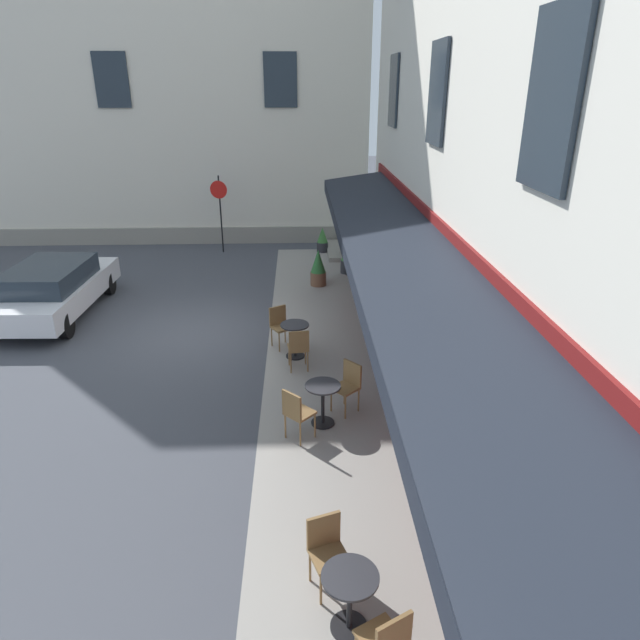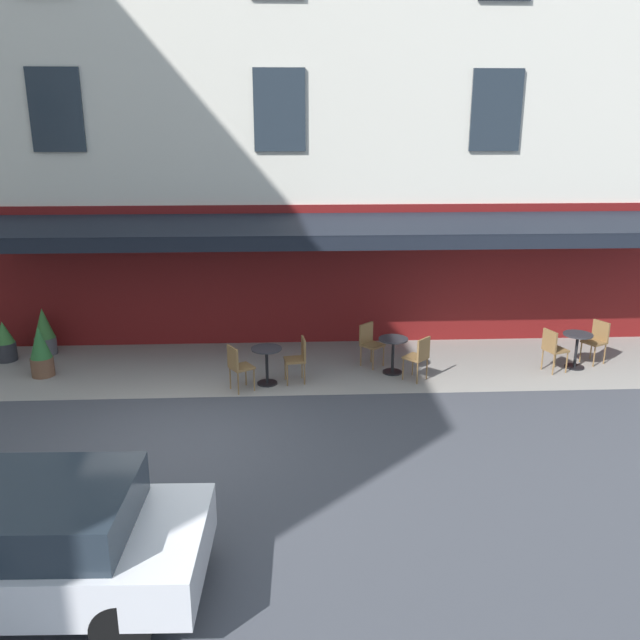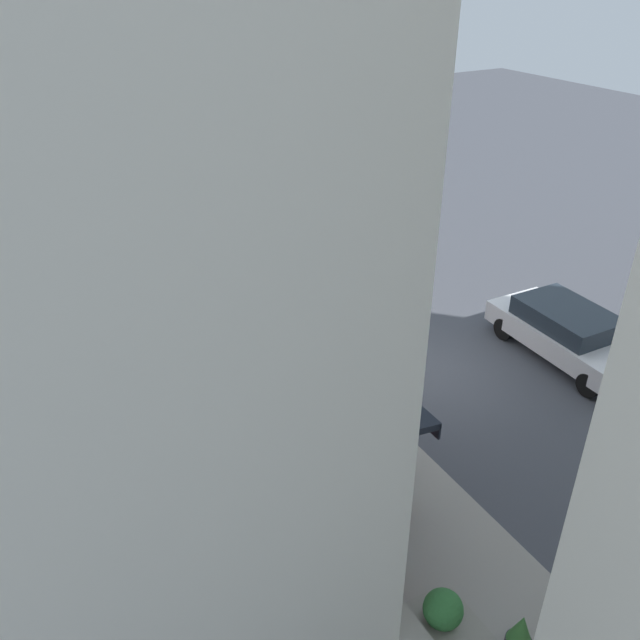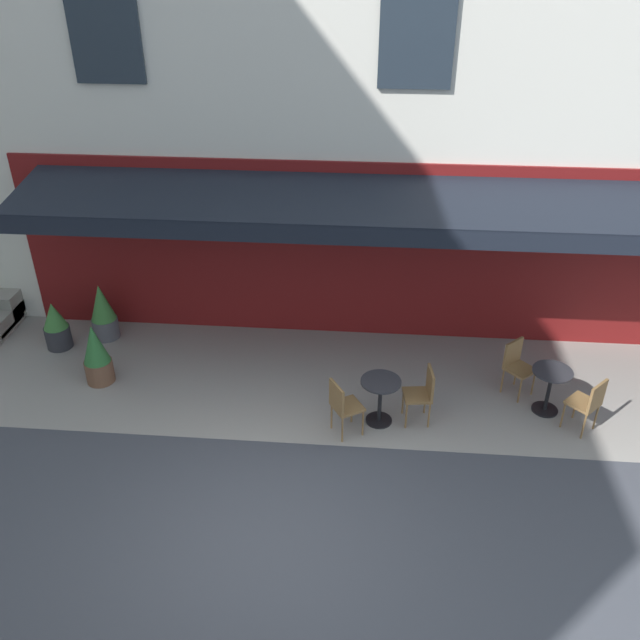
# 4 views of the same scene
# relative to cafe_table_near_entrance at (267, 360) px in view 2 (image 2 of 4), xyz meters

# --- Properties ---
(ground_plane) EXTENTS (70.00, 70.00, 0.00)m
(ground_plane) POSITION_rel_cafe_table_near_entrance_xyz_m (1.36, 2.41, -0.49)
(ground_plane) COLOR #42444C
(sidewalk_cafe_terrace) EXTENTS (20.50, 3.20, 0.01)m
(sidewalk_cafe_terrace) POSITION_rel_cafe_table_near_entrance_xyz_m (-1.89, -0.99, -0.49)
(sidewalk_cafe_terrace) COLOR gray
(sidewalk_cafe_terrace) RESTS_ON ground_plane
(cafe_building_facade) EXTENTS (20.00, 10.70, 15.00)m
(cafe_building_facade) POSITION_rel_cafe_table_near_entrance_xyz_m (-2.64, -7.08, 7.00)
(cafe_building_facade) COLOR silver
(cafe_building_facade) RESTS_ON ground_plane
(cafe_table_near_entrance) EXTENTS (0.60, 0.60, 0.75)m
(cafe_table_near_entrance) POSITION_rel_cafe_table_near_entrance_xyz_m (0.00, 0.00, 0.00)
(cafe_table_near_entrance) COLOR black
(cafe_table_near_entrance) RESTS_ON ground_plane
(cafe_chair_wicker_facing_street) EXTENTS (0.55, 0.55, 0.91)m
(cafe_chair_wicker_facing_street) POSITION_rel_cafe_table_near_entrance_xyz_m (0.54, 0.33, 0.06)
(cafe_chair_wicker_facing_street) COLOR olive
(cafe_chair_wicker_facing_street) RESTS_ON ground_plane
(cafe_chair_wicker_near_door) EXTENTS (0.44, 0.44, 0.91)m
(cafe_chair_wicker_near_door) POSITION_rel_cafe_table_near_entrance_xyz_m (-0.63, -0.08, 0.06)
(cafe_chair_wicker_near_door) COLOR olive
(cafe_chair_wicker_near_door) RESTS_ON ground_plane
(cafe_table_mid_terrace) EXTENTS (0.60, 0.60, 0.75)m
(cafe_table_mid_terrace) POSITION_rel_cafe_table_near_entrance_xyz_m (-2.56, -0.47, 0.00)
(cafe_table_mid_terrace) COLOR black
(cafe_table_mid_terrace) RESTS_ON ground_plane
(cafe_chair_wicker_back_row) EXTENTS (0.57, 0.57, 0.91)m
(cafe_chair_wicker_back_row) POSITION_rel_cafe_table_near_entrance_xyz_m (-3.01, -0.03, 0.06)
(cafe_chair_wicker_back_row) COLOR olive
(cafe_chair_wicker_back_row) RESTS_ON ground_plane
(cafe_chair_wicker_kerbside) EXTENTS (0.57, 0.57, 0.91)m
(cafe_chair_wicker_kerbside) POSITION_rel_cafe_table_near_entrance_xyz_m (-2.13, -0.94, 0.06)
(cafe_chair_wicker_kerbside) COLOR olive
(cafe_chair_wicker_kerbside) RESTS_ON ground_plane
(cafe_table_streetside) EXTENTS (0.60, 0.60, 0.75)m
(cafe_table_streetside) POSITION_rel_cafe_table_near_entrance_xyz_m (-6.44, -0.58, 0.00)
(cafe_table_streetside) COLOR black
(cafe_table_streetside) RESTS_ON ground_plane
(cafe_chair_wicker_corner_right) EXTENTS (0.51, 0.51, 0.91)m
(cafe_chair_wicker_corner_right) POSITION_rel_cafe_table_near_entrance_xyz_m (-5.84, -0.37, 0.06)
(cafe_chair_wicker_corner_right) COLOR olive
(cafe_chair_wicker_corner_right) RESTS_ON ground_plane
(cafe_chair_wicker_corner_left) EXTENTS (0.54, 0.54, 0.91)m
(cafe_chair_wicker_corner_left) POSITION_rel_cafe_table_near_entrance_xyz_m (-7.00, -0.88, 0.06)
(cafe_chair_wicker_corner_left) COLOR olive
(cafe_chair_wicker_corner_left) RESTS_ON ground_plane
(potted_plant_entrance_left) EXTENTS (0.45, 0.45, 1.06)m
(potted_plant_entrance_left) POSITION_rel_cafe_table_near_entrance_xyz_m (4.57, -0.66, 0.02)
(potted_plant_entrance_left) COLOR brown
(potted_plant_entrance_left) RESTS_ON ground_plane
(potted_plant_mid_terrace) EXTENTS (0.46, 0.46, 1.06)m
(potted_plant_mid_terrace) POSITION_rel_cafe_table_near_entrance_xyz_m (4.96, -2.00, 0.03)
(potted_plant_mid_terrace) COLOR #4C4C51
(potted_plant_mid_terrace) RESTS_ON ground_plane
(potted_plant_under_sign) EXTENTS (0.44, 0.44, 0.88)m
(potted_plant_under_sign) POSITION_rel_cafe_table_near_entrance_xyz_m (5.68, -1.60, -0.06)
(potted_plant_under_sign) COLOR #2D2D33
(potted_plant_under_sign) RESTS_ON ground_plane
(parked_car_white) EXTENTS (4.35, 1.93, 1.33)m
(parked_car_white) POSITION_rel_cafe_table_near_entrance_xyz_m (2.58, 5.98, 0.22)
(parked_car_white) COLOR silver
(parked_car_white) RESTS_ON ground_plane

